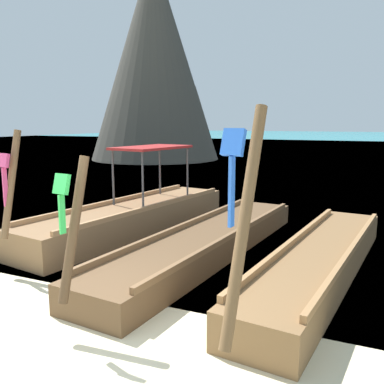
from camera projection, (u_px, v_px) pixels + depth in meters
The scene contains 6 objects.
ground at pixel (74, 346), 4.87m from camera, with size 120.00×120.00×0.00m, color beige.
sea_water at pixel (355, 140), 60.09m from camera, with size 120.00×120.00×0.00m, color teal.
longtail_boat_pink_ribbon at pixel (133, 216), 9.91m from camera, with size 2.20×6.53×2.49m.
longtail_boat_green_ribbon at pixel (206, 243), 8.20m from camera, with size 1.90×7.26×2.21m.
longtail_boat_blue_ribbon at pixel (320, 261), 7.00m from camera, with size 1.74×6.88×2.79m.
karst_rock at pixel (156, 60), 28.79m from camera, with size 9.05×9.05×14.13m.
Camera 1 is at (3.11, -3.53, 2.61)m, focal length 38.63 mm.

